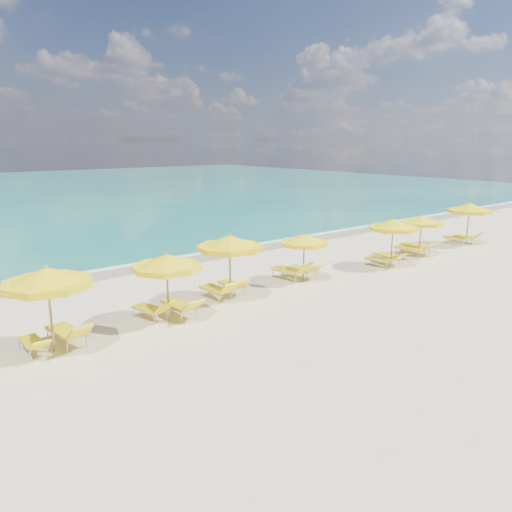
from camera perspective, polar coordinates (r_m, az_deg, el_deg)
ground_plane at (r=20.45m, az=2.64°, el=-4.02°), size 120.00×120.00×0.00m
ocean at (r=64.22m, az=-27.20°, el=6.30°), size 120.00×80.00×0.30m
wet_sand_band at (r=26.25m, az=-8.11°, el=-0.27°), size 120.00×2.60×0.01m
foam_line at (r=26.93m, az=-8.98°, el=0.03°), size 120.00×1.20×0.03m
whitecap_near at (r=32.93m, az=-25.94°, el=1.25°), size 14.00×0.36×0.05m
whitecap_far at (r=44.35m, az=-10.29°, el=5.11°), size 18.00×0.30×0.05m
umbrella_1 at (r=15.28m, az=-22.77°, el=-2.36°), size 2.87×2.87×2.60m
umbrella_2 at (r=16.84m, az=-10.19°, el=-0.78°), size 2.81×2.81×2.39m
umbrella_3 at (r=18.94m, az=-3.02°, el=1.46°), size 2.96×2.96×2.58m
umbrella_4 at (r=21.59m, az=5.53°, el=1.83°), size 2.70×2.70×2.13m
umbrella_5 at (r=24.87m, az=15.41°, el=3.43°), size 3.08×3.08×2.39m
umbrella_6 at (r=27.73m, az=18.38°, el=3.87°), size 2.53×2.53×2.21m
umbrella_7 at (r=31.70m, az=23.21°, el=5.04°), size 3.20×3.20×2.52m
lounger_1_left at (r=15.99m, az=-24.08°, el=-9.46°), size 0.57×1.62×0.69m
lounger_1_right at (r=16.21m, az=-20.75°, el=-8.65°), size 0.88×2.02×0.92m
lounger_2_left at (r=17.63m, az=-11.94°, el=-6.41°), size 0.88×1.78×0.83m
lounger_2_right at (r=17.76m, az=-8.72°, el=-6.04°), size 0.70×1.97×0.87m
lounger_3_left at (r=19.43m, az=-4.57°, el=-4.27°), size 0.66×1.82×0.88m
lounger_3_right at (r=20.17m, az=-2.82°, el=-3.65°), size 0.75×1.73×0.77m
lounger_4_left at (r=22.06m, az=3.81°, el=-2.08°), size 0.86×2.01×0.96m
lounger_4_right at (r=22.56m, az=5.37°, el=-1.85°), size 0.64×1.76×0.78m
lounger_5_left at (r=25.00m, az=13.90°, el=-0.73°), size 0.84×1.82×0.65m
lounger_5_right at (r=25.91m, az=14.78°, el=-0.28°), size 0.92×1.89×0.69m
lounger_6_left at (r=27.81m, az=17.24°, el=0.53°), size 0.96×2.10×0.83m
lounger_6_right at (r=28.62m, az=17.90°, el=0.83°), size 0.81×2.09×0.80m
lounger_7_left at (r=31.86m, az=21.84°, el=1.66°), size 0.68×1.77×0.74m
lounger_7_right at (r=32.62m, az=22.86°, el=1.81°), size 0.63×1.66×0.75m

